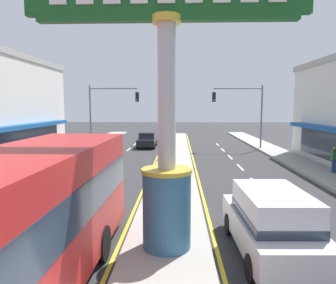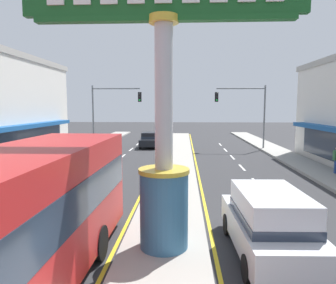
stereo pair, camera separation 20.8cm
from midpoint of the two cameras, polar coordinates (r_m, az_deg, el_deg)
name	(u,v)px [view 1 (the left image)]	position (r m, az deg, el deg)	size (l,w,h in m)	color
median_strip	(174,166)	(22.11, 0.83, -4.32)	(2.59, 52.00, 0.14)	#A39E93
sidewalk_left	(33,170)	(22.29, -23.49, -4.72)	(2.43, 60.00, 0.18)	#9E9B93
sidewalk_right	(319,173)	(21.92, 25.35, -5.00)	(2.43, 60.00, 0.18)	#9E9B93
lane_markings	(174,171)	(20.79, 0.75, -5.20)	(9.33, 52.00, 0.01)	silver
district_sign	(167,120)	(8.82, -0.92, 4.04)	(7.65, 1.46, 7.85)	#33668C
traffic_light_left_side	(108,106)	(31.22, -10.96, 6.42)	(4.86, 0.46, 6.20)	slate
traffic_light_right_side	(243,106)	(31.42, 13.27, 6.37)	(4.86, 0.46, 6.20)	slate
suv_far_right_lane	(271,222)	(9.55, 17.53, -13.58)	(2.08, 4.66, 1.90)	silver
sedan_near_left_lane	(147,140)	(32.65, -3.95, 0.44)	(1.85, 4.31, 1.53)	black
suv_mid_left_lane	(28,180)	(15.22, -24.26, -6.35)	(2.15, 4.69, 1.90)	black
pedestrian_far_side	(334,158)	(21.58, 27.57, -2.58)	(0.44, 0.29, 1.61)	#2D4C8C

